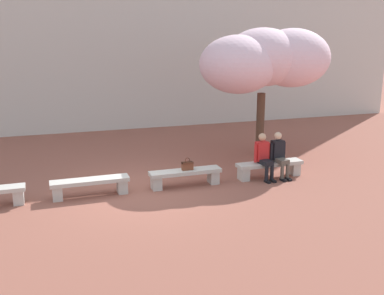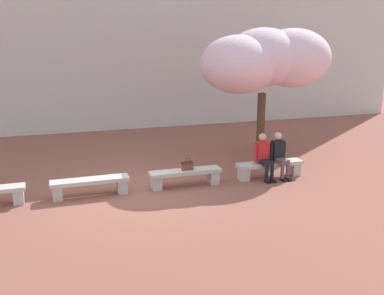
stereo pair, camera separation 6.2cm
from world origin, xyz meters
name	(u,v)px [view 1 (the left image)]	position (x,y,z in m)	size (l,w,h in m)	color
ground_plane	(140,191)	(0.00, 0.00, 0.00)	(100.00, 100.00, 0.00)	#8E5142
building_facade	(92,3)	(0.00, 9.75, 5.23)	(28.00, 4.00, 10.46)	beige
stone_bench_near_west	(90,184)	(-1.25, 0.00, 0.31)	(1.95, 0.44, 0.45)	#BCB7AD
stone_bench_center	(185,175)	(1.25, 0.00, 0.31)	(1.95, 0.44, 0.45)	#BCB7AD
stone_bench_near_east	(270,167)	(3.74, 0.00, 0.31)	(1.95, 0.44, 0.45)	#BCB7AD
person_seated_left	(263,155)	(3.51, -0.05, 0.70)	(0.51, 0.72, 1.29)	black
person_seated_right	(279,153)	(4.00, -0.05, 0.70)	(0.51, 0.71, 1.29)	black
handbag	(187,165)	(1.30, -0.01, 0.58)	(0.30, 0.15, 0.34)	brown
cherry_tree_main	(264,60)	(4.56, 2.24, 3.14)	(4.30, 2.73, 4.16)	#513828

